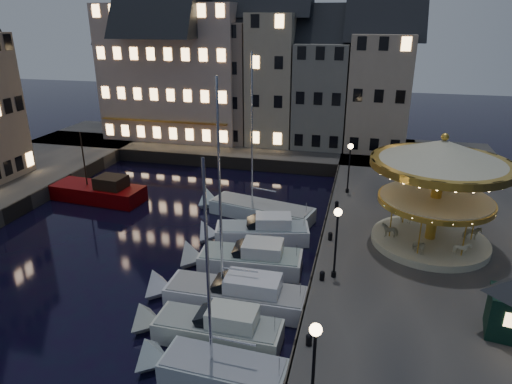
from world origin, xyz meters
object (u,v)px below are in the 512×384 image
(bollard_a, at_px, (309,339))
(motorboat_e, at_px, (256,232))
(streetlamp_b, at_px, (337,233))
(bollard_c, at_px, (330,236))
(streetlamp_a, at_px, (314,359))
(motorboat_f, at_px, (255,210))
(bollard_d, at_px, (337,204))
(motorboat_b, at_px, (210,329))
(carousel, at_px, (440,173))
(motorboat_d, at_px, (244,259))
(motorboat_a, at_px, (212,370))
(motorboat_c, at_px, (229,294))
(bollard_b, at_px, (322,275))
(red_fishing_boat, at_px, (100,192))
(streetlamp_c, at_px, (349,161))

(bollard_a, distance_m, motorboat_e, 12.90)
(streetlamp_b, bearing_deg, bollard_c, 97.59)
(streetlamp_a, bearing_deg, bollard_a, 98.53)
(streetlamp_b, relative_size, bollard_c, 7.32)
(bollard_a, distance_m, motorboat_f, 17.14)
(streetlamp_b, height_order, bollard_d, streetlamp_b)
(bollard_a, bearing_deg, motorboat_b, 170.62)
(motorboat_e, bearing_deg, motorboat_f, 105.12)
(carousel, bearing_deg, motorboat_d, -162.21)
(motorboat_d, relative_size, motorboat_f, 0.60)
(motorboat_b, distance_m, motorboat_e, 10.92)
(streetlamp_b, bearing_deg, motorboat_a, -120.73)
(motorboat_c, bearing_deg, motorboat_f, 97.20)
(carousel, bearing_deg, streetlamp_b, -136.06)
(motorboat_a, height_order, motorboat_b, motorboat_a)
(bollard_b, height_order, motorboat_c, motorboat_c)
(red_fishing_boat, bearing_deg, motorboat_f, -0.42)
(motorboat_c, bearing_deg, red_fishing_boat, 141.79)
(bollard_c, bearing_deg, streetlamp_b, -82.41)
(streetlamp_a, xyz_separation_m, bollard_c, (-0.60, 14.50, -2.41))
(bollard_d, distance_m, motorboat_f, 6.47)
(motorboat_a, distance_m, motorboat_b, 2.72)
(red_fishing_boat, bearing_deg, streetlamp_c, 9.59)
(streetlamp_c, relative_size, motorboat_b, 0.57)
(streetlamp_a, height_order, streetlamp_b, same)
(bollard_a, distance_m, red_fishing_boat, 25.83)
(bollard_a, bearing_deg, streetlamp_c, 88.24)
(motorboat_a, relative_size, motorboat_f, 0.87)
(motorboat_c, xyz_separation_m, motorboat_e, (-0.40, 7.90, -0.04))
(streetlamp_b, bearing_deg, motorboat_b, -136.91)
(streetlamp_b, bearing_deg, motorboat_d, 162.53)
(streetlamp_c, bearing_deg, motorboat_f, -152.53)
(motorboat_b, height_order, motorboat_e, same)
(bollard_a, bearing_deg, motorboat_f, 111.91)
(bollard_a, height_order, red_fishing_boat, red_fishing_boat)
(bollard_b, bearing_deg, bollard_c, 90.00)
(motorboat_f, distance_m, carousel, 14.48)
(bollard_d, xyz_separation_m, motorboat_e, (-5.27, -4.27, -0.96))
(streetlamp_b, relative_size, motorboat_d, 0.56)
(red_fishing_boat, bearing_deg, carousel, -9.73)
(streetlamp_c, bearing_deg, motorboat_e, -127.06)
(motorboat_e, height_order, carousel, carousel)
(bollard_c, xyz_separation_m, bollard_d, (0.00, 5.50, 0.00))
(bollard_b, bearing_deg, streetlamp_a, -86.39)
(streetlamp_c, xyz_separation_m, red_fishing_boat, (-20.89, -3.53, -3.31))
(motorboat_b, height_order, motorboat_d, same)
(bollard_b, distance_m, motorboat_a, 8.33)
(streetlamp_b, bearing_deg, streetlamp_c, 90.00)
(streetlamp_a, xyz_separation_m, motorboat_d, (-5.69, 11.79, -3.38))
(bollard_d, height_order, motorboat_b, motorboat_b)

